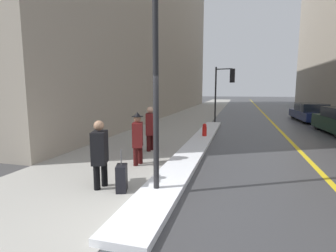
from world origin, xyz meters
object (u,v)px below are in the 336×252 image
Objects in this scene: lamp_post at (156,52)px; traffic_light_near at (226,82)px; pedestrian_in_fedora at (138,136)px; rolling_suitcase at (122,178)px; pedestrian_nearside at (100,151)px; parked_car_navy at (310,113)px; fire_hydrant at (204,131)px; pedestrian_trailing at (150,126)px.

traffic_light_near is (0.72, 13.01, -0.28)m from lamp_post.
pedestrian_in_fedora reaches higher than rolling_suitcase.
pedestrian_nearside is at bearing -90.01° from traffic_light_near.
lamp_post reaches higher than traffic_light_near.
lamp_post is 1.01× the size of parked_car_navy.
rolling_suitcase is 1.36× the size of fire_hydrant.
pedestrian_in_fedora is (0.13, 1.93, 0.01)m from pedestrian_nearside.
parked_car_navy is (7.70, 13.48, -0.27)m from pedestrian_in_fedora.
lamp_post is at bearing 3.75° from pedestrian_trailing.
pedestrian_trailing is (-0.11, 3.73, 0.04)m from pedestrian_nearside.
pedestrian_in_fedora is at bearing 174.63° from rolling_suitcase.
rolling_suitcase is (0.66, -3.81, -0.60)m from pedestrian_trailing.
pedestrian_trailing is 3.91m from rolling_suitcase.
pedestrian_nearside is 3.73m from pedestrian_trailing.
traffic_light_near is at bearing 109.92° from parked_car_navy.
rolling_suitcase is at bearing -98.01° from fire_hydrant.
traffic_light_near is 3.92× the size of rolling_suitcase.
parked_car_navy is 5.16× the size of rolling_suitcase.
pedestrian_trailing reaches higher than rolling_suitcase.
pedestrian_trailing is 14.13m from parked_car_navy.
lamp_post is 3.07× the size of pedestrian_trailing.
rolling_suitcase is (-0.77, -0.08, -2.67)m from lamp_post.
rolling_suitcase is at bearing 64.47° from pedestrian_nearside.
fire_hydrant is (1.36, 4.65, -0.52)m from pedestrian_in_fedora.
pedestrian_in_fedora is 2.13m from rolling_suitcase.
fire_hydrant is at bearing 141.63° from parked_car_navy.
pedestrian_trailing is 1.71× the size of rolling_suitcase.
pedestrian_nearside is at bearing 179.78° from lamp_post.
pedestrian_nearside is 6.77m from fire_hydrant.
traffic_light_near reaches higher than pedestrian_trailing.
lamp_post is 4.50m from pedestrian_trailing.
parked_car_navy is (7.83, 15.42, -0.26)m from pedestrian_nearside.
pedestrian_trailing reaches higher than pedestrian_nearside.
pedestrian_in_fedora is at bearing 147.59° from parked_car_navy.
pedestrian_in_fedora is at bearing 121.63° from lamp_post.
traffic_light_near is at bearing 156.30° from rolling_suitcase.
pedestrian_nearside is at bearing -115.53° from rolling_suitcase.
fire_hydrant is at bearing 133.60° from pedestrian_trailing.
pedestrian_in_fedora reaches higher than pedestrian_nearside.
traffic_light_near reaches higher than pedestrian_nearside.
fire_hydrant is (0.94, 6.67, 0.04)m from rolling_suitcase.
parked_car_navy is 17.12m from rolling_suitcase.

